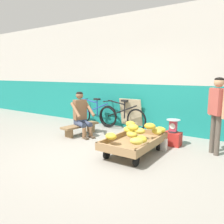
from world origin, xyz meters
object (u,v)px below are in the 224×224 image
(low_bench, at_px, (80,127))
(bicycle_far_left, at_px, (122,117))
(customer_adult, at_px, (217,107))
(vendor_seated, at_px, (82,114))
(shopping_bag, at_px, (163,144))
(weighing_scale, at_px, (173,126))
(plastic_crate, at_px, (173,139))
(bicycle_near_left, at_px, (95,114))
(sign_board, at_px, (131,114))
(banana_cart, at_px, (134,143))

(low_bench, bearing_deg, bicycle_far_left, 64.88)
(customer_adult, bearing_deg, vendor_seated, -172.64)
(shopping_bag, bearing_deg, vendor_seated, -178.13)
(low_bench, height_order, weighing_scale, weighing_scale)
(plastic_crate, relative_size, bicycle_far_left, 0.22)
(bicycle_near_left, distance_m, customer_adult, 3.72)
(weighing_scale, height_order, bicycle_far_left, bicycle_far_left)
(vendor_seated, bearing_deg, weighing_scale, 12.14)
(plastic_crate, xyz_separation_m, customer_adult, (0.88, -0.08, 0.80))
(low_bench, relative_size, customer_adult, 0.74)
(shopping_bag, bearing_deg, sign_board, 138.87)
(weighing_scale, distance_m, bicycle_far_left, 1.94)
(plastic_crate, relative_size, sign_board, 0.41)
(plastic_crate, distance_m, weighing_scale, 0.30)
(low_bench, bearing_deg, plastic_crate, 10.99)
(banana_cart, height_order, bicycle_far_left, bicycle_far_left)
(sign_board, xyz_separation_m, customer_adult, (2.46, -0.98, 0.51))
(plastic_crate, relative_size, bicycle_near_left, 0.22)
(bicycle_near_left, height_order, customer_adult, customer_adult)
(plastic_crate, bearing_deg, shopping_bag, -99.99)
(plastic_crate, bearing_deg, banana_cart, -113.97)
(vendor_seated, xyz_separation_m, bicycle_far_left, (0.48, 1.22, -0.21))
(bicycle_near_left, bearing_deg, customer_adult, -11.16)
(banana_cart, xyz_separation_m, vendor_seated, (-1.83, 0.51, 0.33))
(bicycle_near_left, bearing_deg, banana_cart, -35.55)
(vendor_seated, distance_m, customer_adult, 3.20)
(bicycle_far_left, bearing_deg, shopping_bag, -33.69)
(bicycle_near_left, bearing_deg, shopping_bag, -21.56)
(sign_board, distance_m, shopping_bag, 2.02)
(sign_board, height_order, customer_adult, customer_adult)
(plastic_crate, bearing_deg, customer_adult, -5.32)
(bicycle_far_left, bearing_deg, plastic_crate, -22.13)
(vendor_seated, height_order, shopping_bag, vendor_seated)
(plastic_crate, xyz_separation_m, sign_board, (-1.58, 0.89, 0.29))
(low_bench, xyz_separation_m, shopping_bag, (2.28, 0.04, -0.08))
(bicycle_far_left, height_order, shopping_bag, bicycle_far_left)
(banana_cart, distance_m, bicycle_near_left, 2.80)
(plastic_crate, xyz_separation_m, shopping_bag, (-0.07, -0.42, -0.03))
(banana_cart, xyz_separation_m, bicycle_far_left, (-1.35, 1.73, 0.11))
(low_bench, relative_size, plastic_crate, 3.13)
(banana_cart, bearing_deg, customer_adult, 34.68)
(banana_cart, height_order, shopping_bag, banana_cart)
(low_bench, distance_m, bicycle_near_left, 1.16)
(low_bench, distance_m, plastic_crate, 2.40)
(weighing_scale, height_order, shopping_bag, weighing_scale)
(bicycle_far_left, bearing_deg, banana_cart, -51.99)
(low_bench, bearing_deg, customer_adult, 6.61)
(sign_board, bearing_deg, banana_cart, -59.15)
(sign_board, bearing_deg, vendor_seated, -116.74)
(sign_board, bearing_deg, plastic_crate, -29.57)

